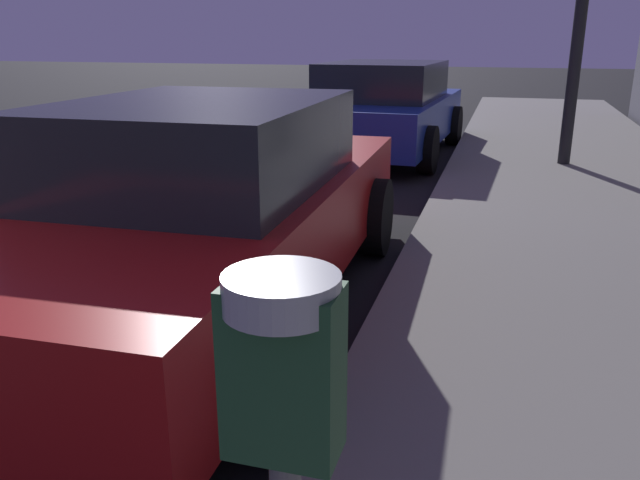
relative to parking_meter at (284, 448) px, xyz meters
name	(u,v)px	position (x,y,z in m)	size (l,w,h in m)	color
parking_meter	(284,448)	(0.00, 0.00, 0.00)	(0.19, 0.19, 1.31)	#59595B
car_red	(207,210)	(-1.57, 2.90, -0.44)	(2.10, 4.61, 1.43)	maroon
car_blue	(384,109)	(-1.57, 9.22, -0.42)	(2.25, 4.33, 1.43)	navy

